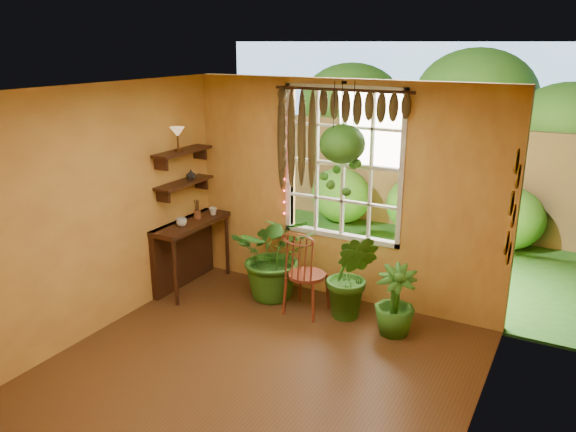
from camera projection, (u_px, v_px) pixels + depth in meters
The scene contains 23 objects.
floor at pixel (242, 386), 5.29m from camera, with size 4.50×4.50×0.00m, color #4E2916.
ceiling at pixel (234, 94), 4.49m from camera, with size 4.50×4.50×0.00m, color white.
wall_back at pixel (342, 193), 6.77m from camera, with size 4.00×4.00×0.00m, color #E5B24E.
wall_left at pixel (77, 219), 5.80m from camera, with size 4.50×4.50×0.00m, color #E5B24E.
wall_right at pixel (475, 300), 3.97m from camera, with size 4.50×4.50×0.00m, color #E5B24E.
window at pixel (343, 164), 6.69m from camera, with size 1.52×0.10×1.86m.
valance_vine at pixel (334, 116), 6.46m from camera, with size 1.70×0.12×1.10m.
string_lights at pixel (284, 156), 6.95m from camera, with size 0.03×0.03×1.54m, color #FF2633, non-canonical shape.
wall_plates at pixel (512, 210), 5.42m from camera, with size 0.04×0.32×1.10m, color beige, non-canonical shape.
counter_ledge at pixel (186, 245), 7.34m from camera, with size 0.40×1.20×0.90m.
shelf_lower at pixel (184, 183), 7.07m from camera, with size 0.25×0.90×0.04m, color #391E0F.
shelf_upper at pixel (183, 151), 6.95m from camera, with size 0.25×0.90×0.04m, color #391E0F.
backyard at pixel (451, 143), 10.56m from camera, with size 14.00×10.00×12.00m.
windsor_chair at pixel (305, 286), 6.62m from camera, with size 0.46×0.49×1.20m.
potted_plant_left at pixel (276, 255), 6.96m from camera, with size 1.03×0.89×1.14m, color #1C5216.
potted_plant_mid at pixel (351, 276), 6.44m from camera, with size 0.58×0.47×1.06m, color #1C5216.
potted_plant_right at pixel (395, 301), 6.12m from camera, with size 0.45×0.45×0.80m, color #1C5216.
hanging_basket at pixel (342, 149), 6.29m from camera, with size 0.52×0.52×1.27m.
cup_a at pixel (182, 222), 6.98m from camera, with size 0.13×0.13×0.10m, color silver.
cup_b at pixel (213, 211), 7.44m from camera, with size 0.11×0.11×0.10m, color beige.
brush_jar at pixel (197, 209), 7.26m from camera, with size 0.09×0.09×0.32m.
shelf_vase at pixel (191, 174), 7.16m from camera, with size 0.12×0.12×0.13m, color #B2AD99.
tiffany_lamp at pixel (177, 134), 6.79m from camera, with size 0.18×0.18×0.30m.
Camera 1 is at (2.57, -3.81, 3.10)m, focal length 35.00 mm.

